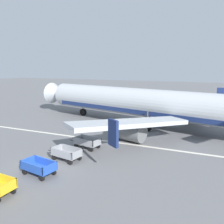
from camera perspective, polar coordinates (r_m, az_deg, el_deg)
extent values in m
plane|color=slate|center=(19.81, -16.39, -13.20)|extent=(220.00, 220.00, 0.00)
cube|color=silver|center=(26.50, -4.38, -6.52)|extent=(120.00, 0.36, 0.01)
cylinder|color=#B2B7BC|center=(32.29, 6.52, 2.35)|extent=(30.03, 10.67, 3.70)
cube|color=navy|center=(32.46, 6.48, 0.58)|extent=(27.07, 9.78, 0.56)
cone|color=#B2B7BC|center=(43.01, -12.78, 4.31)|extent=(3.96, 4.28, 3.63)
cube|color=#B2B7BC|center=(23.31, 4.71, -2.66)|extent=(9.69, 12.08, 1.35)
cube|color=navy|center=(16.44, 0.29, -5.04)|extent=(1.01, 0.80, 1.90)
cylinder|color=slate|center=(25.56, 4.22, -4.54)|extent=(3.60, 2.80, 2.10)
cube|color=#B2B7BC|center=(38.23, 18.30, 2.20)|extent=(4.46, 13.24, 1.35)
cube|color=navy|center=(43.63, 24.45, 4.06)|extent=(1.12, 0.36, 1.90)
cylinder|color=slate|center=(37.42, 15.61, 0.07)|extent=(3.60, 2.80, 2.10)
cylinder|color=#4C4C51|center=(38.88, -6.96, 1.46)|extent=(0.20, 0.20, 2.04)
cylinder|color=black|center=(39.06, -6.92, -0.02)|extent=(1.18, 0.70, 1.10)
cylinder|color=#4C4C51|center=(29.49, 8.45, -1.65)|extent=(0.20, 0.20, 2.04)
cylinder|color=black|center=(29.72, 8.39, -3.57)|extent=(1.18, 0.70, 1.10)
cylinder|color=#4C4C51|center=(33.34, 12.09, -0.30)|extent=(0.20, 0.20, 2.04)
cylinder|color=black|center=(33.55, 12.02, -2.01)|extent=(1.18, 0.70, 1.10)
cube|color=gold|center=(17.55, -24.55, -14.21)|extent=(2.50, 0.25, 0.55)
cube|color=gold|center=(16.33, -23.64, -16.08)|extent=(0.18, 1.40, 0.55)
cylinder|color=black|center=(17.08, -22.57, -16.91)|extent=(0.45, 0.19, 0.44)
cube|color=#234CB2|center=(18.96, -17.06, -12.79)|extent=(2.69, 1.79, 0.08)
cube|color=#234CB2|center=(18.47, -18.69, -12.49)|extent=(2.48, 0.51, 0.55)
cube|color=#234CB2|center=(19.22, -15.61, -11.35)|extent=(2.48, 0.51, 0.55)
cube|color=#234CB2|center=(19.72, -19.41, -11.01)|extent=(0.33, 1.40, 0.55)
cube|color=#234CB2|center=(18.00, -14.58, -12.89)|extent=(0.33, 1.40, 0.55)
cylinder|color=#2D2D33|center=(20.30, -20.41, -11.51)|extent=(1.00, 0.24, 0.08)
cylinder|color=black|center=(19.44, -20.14, -13.22)|extent=(0.46, 0.23, 0.44)
cylinder|color=black|center=(20.06, -17.54, -12.28)|extent=(0.46, 0.23, 0.44)
cylinder|color=black|center=(18.08, -16.42, -14.87)|extent=(0.46, 0.23, 0.44)
cylinder|color=black|center=(18.75, -13.76, -13.76)|extent=(0.46, 0.23, 0.44)
cube|color=gray|center=(21.11, -10.81, -9.99)|extent=(2.71, 1.82, 0.08)
cube|color=gray|center=(20.58, -12.13, -9.67)|extent=(2.48, 0.54, 0.55)
cube|color=gray|center=(21.44, -9.61, -8.72)|extent=(2.48, 0.54, 0.55)
cube|color=gray|center=(21.82, -13.12, -8.50)|extent=(0.35, 1.40, 0.55)
cube|color=gray|center=(20.22, -8.38, -9.91)|extent=(0.35, 1.40, 0.55)
cylinder|color=#2D2D33|center=(22.36, -14.15, -9.03)|extent=(1.00, 0.26, 0.08)
cylinder|color=black|center=(21.48, -13.66, -10.48)|extent=(0.46, 0.24, 0.44)
cylinder|color=black|center=(22.20, -11.52, -9.67)|extent=(0.46, 0.24, 0.44)
cylinder|color=black|center=(20.23, -9.98, -11.71)|extent=(0.46, 0.24, 0.44)
cylinder|color=black|center=(20.98, -7.83, -10.79)|extent=(0.46, 0.24, 0.44)
cube|color=gray|center=(23.72, -5.96, -7.47)|extent=(2.71, 1.81, 0.08)
cube|color=gray|center=(23.15, -7.00, -7.14)|extent=(2.48, 0.53, 0.55)
cube|color=gray|center=(24.10, -4.99, -6.36)|extent=(2.48, 0.53, 0.55)
cube|color=gray|center=(24.37, -8.17, -6.24)|extent=(0.34, 1.40, 0.55)
cube|color=gray|center=(22.91, -3.63, -7.28)|extent=(0.34, 1.40, 0.55)
cylinder|color=#2D2D33|center=(24.86, -9.19, -6.78)|extent=(1.00, 0.25, 0.08)
cylinder|color=black|center=(23.99, -8.55, -7.98)|extent=(0.46, 0.23, 0.44)
cylinder|color=black|center=(24.78, -6.81, -7.31)|extent=(0.46, 0.23, 0.44)
cylinder|color=black|center=(22.83, -5.01, -8.89)|extent=(0.46, 0.23, 0.44)
cylinder|color=black|center=(23.67, -3.30, -8.14)|extent=(0.46, 0.23, 0.44)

